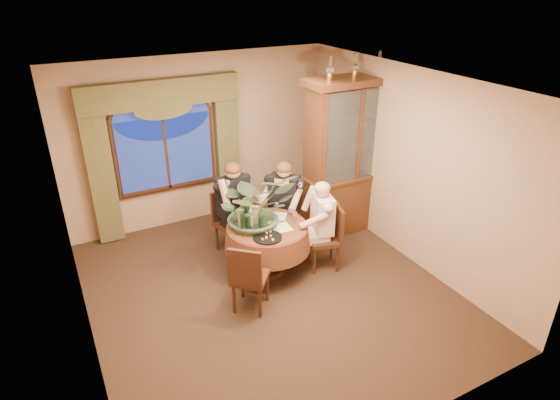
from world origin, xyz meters
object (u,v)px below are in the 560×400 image
person_scarf (284,205)px  centerpiece_plant (255,180)px  dining_table (268,249)px  wine_bottle_2 (248,221)px  wine_bottle_5 (240,219)px  olive_bowl (271,224)px  person_back (234,208)px  stoneware_vase (255,215)px  person_pink (322,225)px  oil_lamp_right (379,63)px  wine_bottle_0 (251,217)px  oil_lamp_center (355,65)px  chair_back (232,223)px  oil_lamp_left (330,68)px  chair_right (324,238)px  chair_front_left (250,276)px  china_cabinet (349,157)px  chair_back_right (286,215)px  wine_bottle_3 (261,218)px  wine_bottle_4 (243,224)px  wine_bottle_1 (246,213)px

person_scarf → centerpiece_plant: centerpiece_plant is taller
dining_table → wine_bottle_2: bearing=-172.1°
wine_bottle_5 → olive_bowl: bearing=-11.8°
person_back → stoneware_vase: bearing=82.4°
centerpiece_plant → olive_bowl: bearing=-41.1°
person_pink → centerpiece_plant: bearing=83.9°
oil_lamp_right → wine_bottle_0: 3.04m
oil_lamp_center → chair_back: 2.97m
stoneware_vase → centerpiece_plant: centerpiece_plant is taller
dining_table → person_scarf: person_scarf is taller
oil_lamp_center → dining_table: bearing=-161.7°
oil_lamp_left → centerpiece_plant: size_ratio=0.28×
centerpiece_plant → wine_bottle_0: (-0.11, -0.08, -0.50)m
chair_right → person_back: 1.43m
chair_back → chair_front_left: bearing=60.7°
oil_lamp_left → wine_bottle_0: bearing=-161.1°
china_cabinet → stoneware_vase: bearing=-166.4°
chair_right → chair_back_right: (-0.16, 0.86, 0.00)m
oil_lamp_right → wine_bottle_3: (-2.31, -0.63, -1.77)m
person_scarf → wine_bottle_0: bearing=77.5°
chair_front_left → wine_bottle_5: size_ratio=2.91×
oil_lamp_left → wine_bottle_3: oil_lamp_left is taller
oil_lamp_left → wine_bottle_4: size_ratio=1.03×
chair_back → wine_bottle_3: size_ratio=2.91×
china_cabinet → wine_bottle_4: 2.27m
oil_lamp_center → person_scarf: oil_lamp_center is taller
dining_table → centerpiece_plant: bearing=130.5°
oil_lamp_left → wine_bottle_1: size_ratio=1.03×
wine_bottle_1 → chair_front_left: bearing=-112.0°
oil_lamp_left → centerpiece_plant: bearing=-162.7°
wine_bottle_1 → china_cabinet: bearing=11.1°
chair_back_right → chair_front_left: (-1.16, -1.21, 0.00)m
dining_table → person_scarf: bearing=43.3°
stoneware_vase → chair_back_right: bearing=32.6°
wine_bottle_0 → wine_bottle_4: 0.21m
oil_lamp_right → chair_right: oil_lamp_right is taller
chair_back → centerpiece_plant: size_ratio=0.80×
oil_lamp_left → wine_bottle_0: 2.40m
china_cabinet → person_scarf: (-1.21, -0.07, -0.55)m
oil_lamp_right → centerpiece_plant: 2.67m
chair_right → centerpiece_plant: bearing=84.7°
wine_bottle_0 → wine_bottle_4: bearing=-142.7°
oil_lamp_center → wine_bottle_3: oil_lamp_center is taller
china_cabinet → wine_bottle_4: size_ratio=7.63×
wine_bottle_3 → person_back: bearing=95.1°
wine_bottle_2 → oil_lamp_left: bearing=21.0°
oil_lamp_right → centerpiece_plant: (-2.31, -0.45, -1.27)m
china_cabinet → chair_right: size_ratio=2.62×
person_scarf → chair_front_left: bearing=92.6°
china_cabinet → wine_bottle_1: china_cabinet is taller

